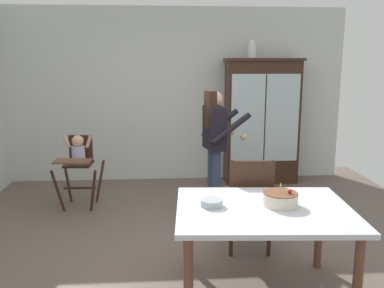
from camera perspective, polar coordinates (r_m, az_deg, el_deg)
name	(u,v)px	position (r m, az deg, el deg)	size (l,w,h in m)	color
ground_plane	(185,249)	(4.27, -0.98, -14.50)	(6.24, 6.24, 0.00)	#66564C
wall_back	(175,95)	(6.50, -2.33, 6.79)	(5.32, 0.06, 2.70)	silver
china_cabinet	(262,121)	(6.46, 9.68, 3.21)	(1.17, 0.48, 1.92)	#382116
ceramic_vase	(252,50)	(6.36, 8.36, 12.84)	(0.13, 0.13, 0.27)	white
high_chair_with_toddler	(78,158)	(5.46, -15.57, -1.88)	(0.60, 0.70, 0.95)	#382116
adult_person	(215,137)	(4.99, 3.23, 1.00)	(0.57, 0.56, 1.53)	#33425B
dining_table	(264,218)	(3.34, 9.95, -10.18)	(1.44, 1.14, 0.74)	silver
birthday_cake	(280,199)	(3.35, 12.21, -7.50)	(0.28, 0.28, 0.19)	beige
serving_bowl	(212,203)	(3.28, 2.75, -8.19)	(0.18, 0.18, 0.06)	#B2BCC6
dining_chair_far_side	(250,199)	(4.06, 8.06, -7.58)	(0.46, 0.46, 0.96)	#382116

